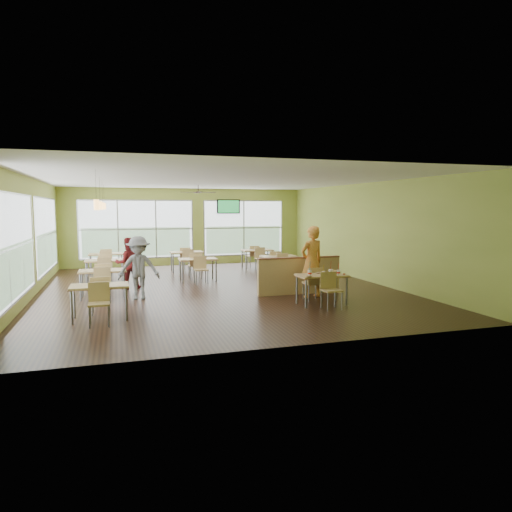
% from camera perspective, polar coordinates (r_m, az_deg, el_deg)
% --- Properties ---
extents(room, '(12.00, 12.04, 3.20)m').
position_cam_1_polar(room, '(13.49, -4.98, 2.66)').
color(room, black).
rests_on(room, ground).
extents(window_bays, '(9.24, 10.24, 2.38)m').
position_cam_1_polar(window_bays, '(16.27, -16.45, 2.57)').
color(window_bays, white).
rests_on(window_bays, room).
extents(main_table, '(1.22, 1.52, 0.87)m').
position_cam_1_polar(main_table, '(11.39, 8.21, -2.90)').
color(main_table, '#DAB475').
rests_on(main_table, floor).
extents(half_wall_divider, '(2.40, 0.14, 1.04)m').
position_cam_1_polar(half_wall_divider, '(12.71, 5.41, -2.43)').
color(half_wall_divider, '#DAB475').
rests_on(half_wall_divider, floor).
extents(dining_tables, '(6.92, 8.72, 0.87)m').
position_cam_1_polar(dining_tables, '(15.08, -10.22, -0.76)').
color(dining_tables, '#DAB475').
rests_on(dining_tables, floor).
extents(pendant_lights, '(0.11, 7.31, 0.86)m').
position_cam_1_polar(pendant_lights, '(13.84, -18.75, 5.99)').
color(pendant_lights, '#2D2119').
rests_on(pendant_lights, ceiling).
extents(ceiling_fan, '(1.25, 1.25, 0.29)m').
position_cam_1_polar(ceiling_fan, '(16.42, -7.24, 7.93)').
color(ceiling_fan, '#2D2119').
rests_on(ceiling_fan, ceiling).
extents(tv_backwall, '(1.00, 0.07, 0.60)m').
position_cam_1_polar(tv_backwall, '(19.61, -3.47, 6.19)').
color(tv_backwall, black).
rests_on(tv_backwall, wall_back).
extents(man_plaid, '(0.79, 0.62, 1.91)m').
position_cam_1_polar(man_plaid, '(12.26, 6.98, -0.72)').
color(man_plaid, '#CE5016').
rests_on(man_plaid, floor).
extents(patron_maroon, '(0.81, 0.67, 1.53)m').
position_cam_1_polar(patron_maroon, '(13.96, -15.70, -0.88)').
color(patron_maroon, maroon).
rests_on(patron_maroon, floor).
extents(patron_grey, '(1.09, 0.65, 1.66)m').
position_cam_1_polar(patron_grey, '(12.31, -14.46, -1.43)').
color(patron_grey, slate).
rests_on(patron_grey, floor).
extents(cup_blue, '(0.11, 0.11, 0.38)m').
position_cam_1_polar(cup_blue, '(11.05, 6.74, -2.13)').
color(cup_blue, white).
rests_on(cup_blue, main_table).
extents(cup_yellow, '(0.08, 0.08, 0.30)m').
position_cam_1_polar(cup_yellow, '(11.16, 8.44, -2.16)').
color(cup_yellow, white).
rests_on(cup_yellow, main_table).
extents(cup_red_near, '(0.10, 0.10, 0.38)m').
position_cam_1_polar(cup_red_near, '(11.31, 9.32, -1.99)').
color(cup_red_near, white).
rests_on(cup_red_near, main_table).
extents(cup_red_far, '(0.09, 0.09, 0.34)m').
position_cam_1_polar(cup_red_far, '(11.33, 10.26, -2.02)').
color(cup_red_far, white).
rests_on(cup_red_far, main_table).
extents(food_basket, '(0.27, 0.27, 0.06)m').
position_cam_1_polar(food_basket, '(11.64, 9.65, -1.97)').
color(food_basket, black).
rests_on(food_basket, main_table).
extents(ketchup_cup, '(0.06, 0.06, 0.03)m').
position_cam_1_polar(ketchup_cup, '(11.47, 10.95, -2.22)').
color(ketchup_cup, maroon).
rests_on(ketchup_cup, main_table).
extents(wrapper_left, '(0.20, 0.19, 0.04)m').
position_cam_1_polar(wrapper_left, '(10.90, 6.64, -2.54)').
color(wrapper_left, olive).
rests_on(wrapper_left, main_table).
extents(wrapper_mid, '(0.20, 0.19, 0.05)m').
position_cam_1_polar(wrapper_mid, '(11.50, 7.95, -2.09)').
color(wrapper_mid, olive).
rests_on(wrapper_mid, main_table).
extents(wrapper_right, '(0.13, 0.12, 0.03)m').
position_cam_1_polar(wrapper_right, '(11.26, 9.60, -2.33)').
color(wrapper_right, olive).
rests_on(wrapper_right, main_table).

